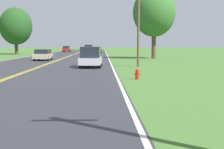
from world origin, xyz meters
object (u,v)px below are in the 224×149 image
tree_mid_treeline (16,26)px  car_maroon_van_mid_far (89,50)px  tree_behind_sign (154,12)px  car_dark_green_hatchback_receding (98,50)px  fire_hydrant (137,74)px  car_silver_van_approaching (91,57)px  car_red_suv_distant (67,49)px  car_champagne_hatchback_mid_near (43,55)px

tree_mid_treeline → car_maroon_van_mid_far: 16.15m
tree_behind_sign → car_dark_green_hatchback_receding: size_ratio=2.67×
fire_hydrant → car_silver_van_approaching: car_silver_van_approaching is taller
tree_behind_sign → car_maroon_van_mid_far: tree_behind_sign is taller
fire_hydrant → car_maroon_van_mid_far: bearing=96.1°
fire_hydrant → tree_behind_sign: size_ratio=0.06×
tree_mid_treeline → car_dark_green_hatchback_receding: bearing=25.0°
car_dark_green_hatchback_receding → car_red_suv_distant: size_ratio=0.87×
fire_hydrant → car_maroon_van_mid_far: car_maroon_van_mid_far is taller
car_silver_van_approaching → car_dark_green_hatchback_receding: size_ratio=1.12×
car_champagne_hatchback_mid_near → car_maroon_van_mid_far: (4.92, 24.22, 0.25)m
car_silver_van_approaching → car_dark_green_hatchback_receding: (-0.03, 45.84, -0.17)m
tree_mid_treeline → car_champagne_hatchback_mid_near: (10.42, -25.56, -5.12)m
tree_behind_sign → car_maroon_van_mid_far: (-10.58, 18.74, -5.81)m
car_silver_van_approaching → car_champagne_hatchback_mid_near: size_ratio=1.19×
fire_hydrant → car_dark_green_hatchback_receding: (-3.22, 55.96, 0.48)m
tree_behind_sign → car_red_suv_distant: bearing=113.6°
fire_hydrant → car_dark_green_hatchback_receding: size_ratio=0.17×
fire_hydrant → car_dark_green_hatchback_receding: 56.06m
tree_behind_sign → car_maroon_van_mid_far: size_ratio=2.14×
fire_hydrant → tree_mid_treeline: (-20.33, 47.98, 5.57)m
fire_hydrant → car_champagne_hatchback_mid_near: (-9.91, 22.42, 0.44)m
tree_mid_treeline → car_red_suv_distant: tree_mid_treeline is taller
tree_mid_treeline → fire_hydrant: bearing=-67.0°
tree_behind_sign → car_champagne_hatchback_mid_near: 17.52m
car_champagne_hatchback_mid_near → car_red_suv_distant: 45.96m
car_champagne_hatchback_mid_near → car_silver_van_approaching: bearing=-149.7°
car_dark_green_hatchback_receding → car_champagne_hatchback_mid_near: bearing=-11.0°
car_maroon_van_mid_far → car_dark_green_hatchback_receding: 9.49m
tree_mid_treeline → car_dark_green_hatchback_receding: tree_mid_treeline is taller
car_silver_van_approaching → car_red_suv_distant: size_ratio=0.98×
car_champagne_hatchback_mid_near → car_dark_green_hatchback_receding: car_dark_green_hatchback_receding is taller
car_silver_van_approaching → car_maroon_van_mid_far: size_ratio=0.90×
fire_hydrant → tree_mid_treeline: bearing=113.0°
car_silver_van_approaching → car_champagne_hatchback_mid_near: 14.02m
car_silver_van_approaching → car_red_suv_distant: bearing=-169.4°
tree_behind_sign → car_maroon_van_mid_far: bearing=119.4°
tree_behind_sign → car_red_suv_distant: tree_behind_sign is taller
car_dark_green_hatchback_receding → car_red_suv_distant: car_red_suv_distant is taller
fire_hydrant → car_red_suv_distant: bearing=100.0°
car_champagne_hatchback_mid_near → car_red_suv_distant: (-2.15, 45.91, 0.12)m
car_champagne_hatchback_mid_near → tree_mid_treeline: bearing=23.9°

